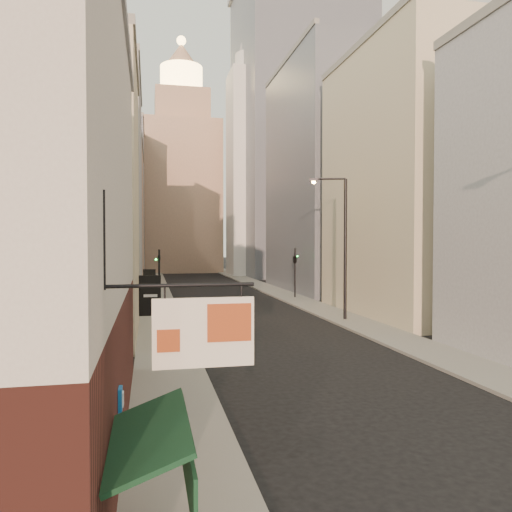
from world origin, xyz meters
The scene contains 15 objects.
sidewalk_left centered at (-6.50, 55.00, 0.07)m, with size 3.00×140.00×0.15m, color gray.
sidewalk_right centered at (6.50, 55.00, 0.07)m, with size 3.00×140.00×0.15m, color gray.
near_building_left centered at (-10.99, 9.00, 6.02)m, with size 8.30×23.04×12.30m.
left_bldg_beige centered at (-12.00, 26.00, 8.00)m, with size 8.00×12.00×16.00m, color #C1B491.
left_bldg_grey centered at (-12.00, 42.00, 10.00)m, with size 8.00×16.00×20.00m, color gray.
left_bldg_tan centered at (-12.00, 60.00, 8.50)m, with size 8.00×18.00×17.00m, color tan.
left_bldg_wingrid centered at (-12.00, 80.00, 12.00)m, with size 8.00×20.00×24.00m, color gray.
right_bldg_beige centered at (12.00, 30.00, 10.00)m, with size 8.00×16.00×20.00m, color #C1B491.
right_bldg_wingrid centered at (12.00, 50.00, 13.00)m, with size 8.00×20.00×26.00m, color gray.
highrise centered at (18.00, 78.00, 25.66)m, with size 21.00×23.00×51.20m.
clock_tower centered at (-1.00, 92.00, 17.63)m, with size 14.00×14.00×44.90m.
white_tower centered at (10.00, 78.00, 18.61)m, with size 8.00×8.00×41.50m.
streetlamp_mid centered at (5.98, 28.31, 5.77)m, with size 2.57×0.99×10.11m.
traffic_light_left centered at (-6.51, 36.04, 3.60)m, with size 0.61×0.56×5.00m.
traffic_light_right centered at (6.81, 42.47, 3.89)m, with size 0.77×0.77×5.00m.
Camera 1 is at (-7.34, -4.78, 5.56)m, focal length 35.00 mm.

